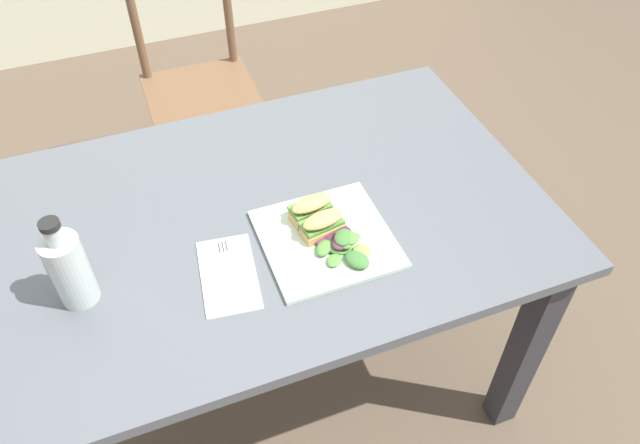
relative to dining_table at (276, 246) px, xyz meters
name	(u,v)px	position (x,y,z in m)	size (l,w,h in m)	color
ground_plane	(288,348)	(0.04, 0.09, -0.61)	(8.76, 8.76, 0.00)	brown
dining_table	(276,246)	(0.00, 0.00, 0.00)	(1.27, 0.85, 0.74)	#51565B
chair_wooden_far	(199,87)	(0.02, 1.01, -0.17)	(0.41, 0.41, 0.87)	brown
plate_lunch	(326,239)	(0.08, -0.13, 0.13)	(0.28, 0.28, 0.01)	beige
sandwich_half_front	(323,224)	(0.08, -0.12, 0.16)	(0.11, 0.07, 0.06)	tan
sandwich_half_back	(311,208)	(0.07, -0.06, 0.16)	(0.11, 0.07, 0.06)	tan
salad_mixed_greens	(341,243)	(0.10, -0.17, 0.15)	(0.13, 0.15, 0.03)	#518438
napkin_folded	(228,274)	(-0.15, -0.15, 0.13)	(0.12, 0.21, 0.00)	white
fork_on_napkin	(227,267)	(-0.15, -0.13, 0.13)	(0.04, 0.19, 0.00)	silver
bottle_cold_brew	(71,272)	(-0.45, -0.10, 0.20)	(0.08, 0.08, 0.22)	black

